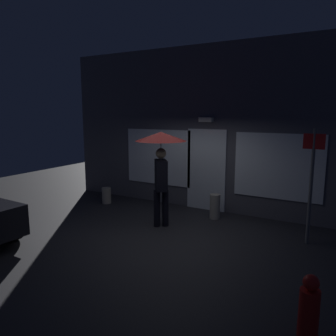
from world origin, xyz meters
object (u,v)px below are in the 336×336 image
(street_sign_post, at_px, (311,180))
(sidewalk_bollard_2, at_px, (106,196))
(sidewalk_bollard, at_px, (215,206))
(person_with_umbrella, at_px, (161,152))
(fire_hydrant, at_px, (309,309))

(street_sign_post, relative_size, sidewalk_bollard_2, 5.10)
(street_sign_post, height_order, sidewalk_bollard_2, street_sign_post)
(street_sign_post, distance_m, sidewalk_bollard, 2.50)
(person_with_umbrella, bearing_deg, sidewalk_bollard_2, 30.30)
(sidewalk_bollard, height_order, sidewalk_bollard_2, sidewalk_bollard)
(person_with_umbrella, xyz_separation_m, sidewalk_bollard_2, (-2.40, 0.88, -1.53))
(sidewalk_bollard, relative_size, sidewalk_bollard_2, 1.36)
(sidewalk_bollard_2, bearing_deg, fire_hydrant, -29.35)
(person_with_umbrella, relative_size, fire_hydrant, 2.78)
(sidewalk_bollard_2, height_order, fire_hydrant, fire_hydrant)
(person_with_umbrella, distance_m, fire_hydrant, 4.47)
(sidewalk_bollard_2, bearing_deg, person_with_umbrella, -20.09)
(sidewalk_bollard, xyz_separation_m, sidewalk_bollard_2, (-3.29, -0.26, -0.08))
(street_sign_post, distance_m, fire_hydrant, 3.21)
(street_sign_post, bearing_deg, sidewalk_bollard_2, 177.19)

